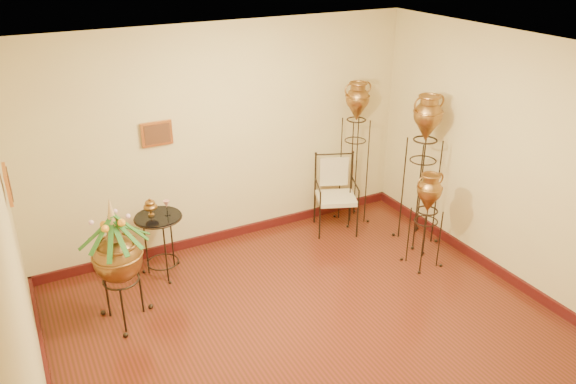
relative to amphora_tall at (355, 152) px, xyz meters
name	(u,v)px	position (x,y,z in m)	size (l,w,h in m)	color
ground	(327,348)	(-1.71, -2.15, -1.02)	(5.00, 5.00, 0.00)	#5C1E15
room_shell	(332,188)	(-1.71, -2.14, 0.71)	(5.02, 5.02, 2.81)	beige
amphora_tall	(355,152)	(0.00, 0.00, 0.00)	(0.41, 0.41, 2.00)	black
amphora_mid	(422,169)	(0.44, -0.85, -0.02)	(0.52, 0.52, 1.98)	black
amphora_short	(426,220)	(0.13, -1.37, -0.41)	(0.44, 0.44, 1.22)	black
planter_urn	(117,254)	(-3.35, -0.79, -0.21)	(0.85, 0.85, 1.45)	black
armchair	(336,195)	(-0.36, -0.14, -0.50)	(0.74, 0.72, 1.04)	black
side_table	(161,244)	(-2.75, -0.12, -0.62)	(0.58, 0.58, 0.98)	black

